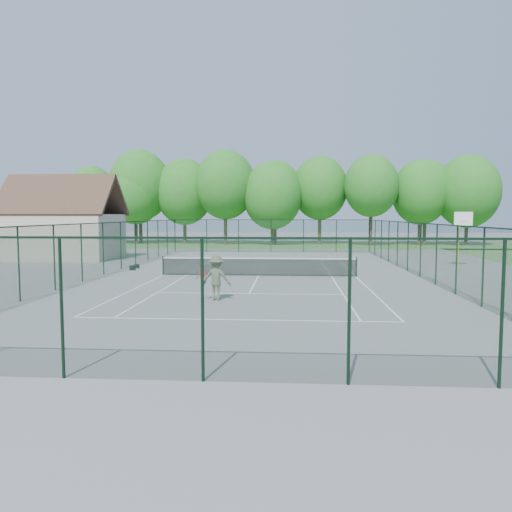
# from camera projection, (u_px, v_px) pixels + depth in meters

# --- Properties ---
(ground) EXTENTS (140.00, 140.00, 0.00)m
(ground) POSITION_uv_depth(u_px,v_px,m) (258.00, 276.00, 28.31)
(ground) COLOR gray
(ground) RESTS_ON ground
(grass_far) EXTENTS (80.00, 16.00, 0.01)m
(grass_far) POSITION_uv_depth(u_px,v_px,m) (275.00, 244.00, 58.14)
(grass_far) COLOR #50863D
(grass_far) RESTS_ON ground
(court_lines) EXTENTS (11.05, 23.85, 0.01)m
(court_lines) POSITION_uv_depth(u_px,v_px,m) (258.00, 276.00, 28.31)
(court_lines) COLOR white
(court_lines) RESTS_ON ground
(tennis_net) EXTENTS (11.08, 0.08, 1.10)m
(tennis_net) POSITION_uv_depth(u_px,v_px,m) (258.00, 266.00, 28.26)
(tennis_net) COLOR black
(tennis_net) RESTS_ON ground
(fence_enclosure) EXTENTS (18.05, 36.05, 3.02)m
(fence_enclosure) POSITION_uv_depth(u_px,v_px,m) (258.00, 248.00, 28.18)
(fence_enclosure) COLOR #1D3A23
(fence_enclosure) RESTS_ON ground
(utility_building) EXTENTS (8.60, 6.27, 6.63)m
(utility_building) POSITION_uv_depth(u_px,v_px,m) (63.00, 219.00, 39.09)
(utility_building) COLOR beige
(utility_building) RESTS_ON ground
(tree_line_far) EXTENTS (39.40, 6.40, 9.70)m
(tree_line_far) POSITION_uv_depth(u_px,v_px,m) (275.00, 193.00, 57.64)
(tree_line_far) COLOR #493421
(tree_line_far) RESTS_ON ground
(basketball_goal) EXTENTS (1.20, 1.43, 3.65)m
(basketball_goal) POSITION_uv_depth(u_px,v_px,m) (461.00, 228.00, 33.53)
(basketball_goal) COLOR gold
(basketball_goal) RESTS_ON ground
(sports_bag_a) EXTENTS (0.42, 0.30, 0.30)m
(sports_bag_a) POSITION_uv_depth(u_px,v_px,m) (133.00, 268.00, 31.19)
(sports_bag_a) COLOR black
(sports_bag_a) RESTS_ON ground
(sports_bag_b) EXTENTS (0.38, 0.30, 0.26)m
(sports_bag_b) POSITION_uv_depth(u_px,v_px,m) (137.00, 266.00, 32.35)
(sports_bag_b) COLOR black
(sports_bag_b) RESTS_ON ground
(tennis_player) EXTENTS (2.26, 0.90, 1.82)m
(tennis_player) POSITION_uv_depth(u_px,v_px,m) (216.00, 278.00, 20.22)
(tennis_player) COLOR #575B41
(tennis_player) RESTS_ON ground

